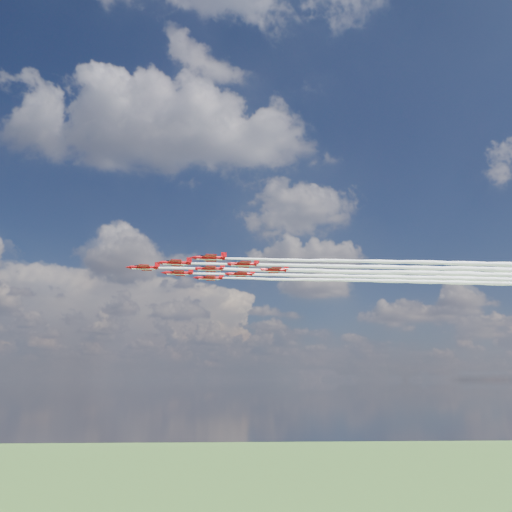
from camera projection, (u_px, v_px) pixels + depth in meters
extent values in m
cylinder|color=#BA0A10|center=(144.00, 268.00, 140.97)|extent=(7.12, 1.28, 0.97)
cone|color=#BA0A10|center=(128.00, 267.00, 140.58)|extent=(1.81, 1.05, 0.97)
cone|color=#BA0A10|center=(159.00, 268.00, 141.34)|extent=(1.37, 0.94, 0.88)
ellipsoid|color=black|center=(138.00, 266.00, 140.91)|extent=(1.87, 0.89, 0.63)
cube|color=#BA0A10|center=(145.00, 268.00, 141.00)|extent=(3.19, 8.26, 0.12)
cube|color=#BA0A10|center=(156.00, 268.00, 141.28)|extent=(1.38, 3.24, 0.11)
cube|color=#BA0A10|center=(157.00, 265.00, 141.49)|extent=(1.42, 0.19, 1.59)
cube|color=white|center=(144.00, 269.00, 140.86)|extent=(6.67, 1.09, 0.11)
cylinder|color=#BA0A10|center=(175.00, 263.00, 135.42)|extent=(7.12, 1.28, 0.97)
cone|color=#BA0A10|center=(159.00, 263.00, 135.03)|extent=(1.81, 1.05, 0.97)
cone|color=#BA0A10|center=(191.00, 263.00, 135.79)|extent=(1.37, 0.94, 0.88)
ellipsoid|color=black|center=(169.00, 261.00, 135.36)|extent=(1.87, 0.89, 0.63)
cube|color=#BA0A10|center=(177.00, 263.00, 135.45)|extent=(3.19, 8.26, 0.12)
cube|color=#BA0A10|center=(188.00, 263.00, 135.73)|extent=(1.38, 3.24, 0.11)
cube|color=#BA0A10|center=(189.00, 260.00, 135.94)|extent=(1.42, 0.19, 1.59)
cube|color=white|center=(175.00, 264.00, 135.31)|extent=(6.67, 1.09, 0.11)
cylinder|color=#BA0A10|center=(178.00, 273.00, 148.16)|extent=(7.12, 1.28, 0.97)
cone|color=#BA0A10|center=(163.00, 273.00, 147.77)|extent=(1.81, 1.05, 0.97)
cone|color=#BA0A10|center=(192.00, 273.00, 148.53)|extent=(1.37, 0.94, 0.88)
ellipsoid|color=black|center=(172.00, 272.00, 148.10)|extent=(1.87, 0.89, 0.63)
cube|color=#BA0A10|center=(180.00, 273.00, 148.19)|extent=(3.19, 8.26, 0.12)
cube|color=#BA0A10|center=(190.00, 273.00, 148.48)|extent=(1.38, 3.24, 0.11)
cube|color=#BA0A10|center=(191.00, 271.00, 148.69)|extent=(1.42, 0.19, 1.59)
cube|color=white|center=(178.00, 274.00, 148.06)|extent=(6.67, 1.09, 0.11)
cylinder|color=#BA0A10|center=(209.00, 258.00, 129.86)|extent=(7.12, 1.28, 0.97)
cone|color=#BA0A10|center=(192.00, 258.00, 129.47)|extent=(1.81, 1.05, 0.97)
cone|color=#BA0A10|center=(225.00, 258.00, 130.23)|extent=(1.37, 0.94, 0.88)
ellipsoid|color=black|center=(203.00, 256.00, 129.80)|extent=(1.87, 0.89, 0.63)
cube|color=#BA0A10|center=(211.00, 258.00, 129.89)|extent=(3.19, 8.26, 0.12)
cube|color=#BA0A10|center=(223.00, 258.00, 130.18)|extent=(1.38, 3.24, 0.11)
cube|color=#BA0A10|center=(224.00, 255.00, 130.39)|extent=(1.42, 0.19, 1.59)
cube|color=white|center=(209.00, 260.00, 129.76)|extent=(6.67, 1.09, 0.11)
cylinder|color=#BA0A10|center=(209.00, 269.00, 142.61)|extent=(7.12, 1.28, 0.97)
cone|color=#BA0A10|center=(194.00, 269.00, 142.22)|extent=(1.81, 1.05, 0.97)
cone|color=#BA0A10|center=(224.00, 269.00, 142.98)|extent=(1.37, 0.94, 0.88)
ellipsoid|color=black|center=(203.00, 267.00, 142.55)|extent=(1.87, 0.89, 0.63)
cube|color=#BA0A10|center=(211.00, 269.00, 142.64)|extent=(3.19, 8.26, 0.12)
cube|color=#BA0A10|center=(222.00, 269.00, 142.92)|extent=(1.38, 3.24, 0.11)
cube|color=#BA0A10|center=(222.00, 266.00, 143.13)|extent=(1.42, 0.19, 1.59)
cube|color=white|center=(209.00, 270.00, 142.50)|extent=(6.67, 1.09, 0.11)
cylinder|color=#BA0A10|center=(209.00, 278.00, 155.36)|extent=(7.12, 1.28, 0.97)
cone|color=#BA0A10|center=(195.00, 278.00, 154.97)|extent=(1.81, 1.05, 0.97)
cone|color=#BA0A10|center=(223.00, 278.00, 155.73)|extent=(1.37, 0.94, 0.88)
ellipsoid|color=black|center=(204.00, 277.00, 155.30)|extent=(1.87, 0.89, 0.63)
cube|color=#BA0A10|center=(211.00, 278.00, 155.39)|extent=(3.19, 8.26, 0.12)
cube|color=#BA0A10|center=(221.00, 278.00, 155.67)|extent=(1.38, 3.24, 0.11)
cube|color=#BA0A10|center=(221.00, 276.00, 155.88)|extent=(1.42, 0.19, 1.59)
cube|color=white|center=(209.00, 279.00, 155.25)|extent=(6.67, 1.09, 0.11)
cylinder|color=#BA0A10|center=(243.00, 264.00, 137.06)|extent=(7.12, 1.28, 0.97)
cone|color=#BA0A10|center=(227.00, 264.00, 136.67)|extent=(1.81, 1.05, 0.97)
cone|color=#BA0A10|center=(258.00, 265.00, 137.43)|extent=(1.37, 0.94, 0.88)
ellipsoid|color=black|center=(237.00, 263.00, 137.00)|extent=(1.87, 0.89, 0.63)
cube|color=#BA0A10|center=(245.00, 264.00, 137.09)|extent=(3.19, 8.26, 0.12)
cube|color=#BA0A10|center=(256.00, 265.00, 137.37)|extent=(1.38, 3.24, 0.11)
cube|color=#BA0A10|center=(257.00, 262.00, 137.58)|extent=(1.42, 0.19, 1.59)
cube|color=white|center=(243.00, 266.00, 136.95)|extent=(6.67, 1.09, 0.11)
cylinder|color=#BA0A10|center=(240.00, 274.00, 149.80)|extent=(7.12, 1.28, 0.97)
cone|color=#BA0A10|center=(226.00, 274.00, 149.41)|extent=(1.81, 1.05, 0.97)
cone|color=#BA0A10|center=(254.00, 274.00, 150.17)|extent=(1.37, 0.94, 0.88)
ellipsoid|color=black|center=(234.00, 273.00, 149.74)|extent=(1.87, 0.89, 0.63)
cube|color=#BA0A10|center=(242.00, 274.00, 149.83)|extent=(3.19, 8.26, 0.12)
cube|color=#BA0A10|center=(252.00, 274.00, 150.12)|extent=(1.38, 3.24, 0.11)
cube|color=#BA0A10|center=(253.00, 272.00, 150.33)|extent=(1.42, 0.19, 1.59)
cube|color=white|center=(240.00, 276.00, 149.70)|extent=(6.67, 1.09, 0.11)
cylinder|color=#BA0A10|center=(274.00, 270.00, 144.25)|extent=(7.12, 1.28, 0.97)
cone|color=#BA0A10|center=(258.00, 270.00, 143.86)|extent=(1.81, 1.05, 0.97)
cone|color=#BA0A10|center=(288.00, 270.00, 144.62)|extent=(1.37, 0.94, 0.88)
ellipsoid|color=black|center=(268.00, 269.00, 144.19)|extent=(1.87, 0.89, 0.63)
cube|color=#BA0A10|center=(275.00, 270.00, 144.28)|extent=(3.19, 8.26, 0.12)
cube|color=#BA0A10|center=(286.00, 270.00, 144.56)|extent=(1.38, 3.24, 0.11)
cube|color=#BA0A10|center=(286.00, 268.00, 144.77)|extent=(1.42, 0.19, 1.59)
cube|color=white|center=(274.00, 272.00, 144.14)|extent=(6.67, 1.09, 0.11)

